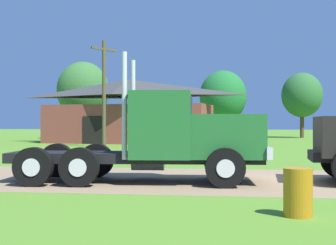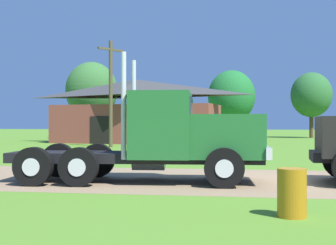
# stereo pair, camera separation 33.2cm
# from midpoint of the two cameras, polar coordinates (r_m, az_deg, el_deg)

# --- Properties ---
(ground_plane) EXTENTS (200.00, 200.00, 0.00)m
(ground_plane) POSITION_cam_midpoint_polar(r_m,az_deg,el_deg) (14.49, 11.70, -6.80)
(ground_plane) COLOR #558727
(dirt_track) EXTENTS (120.00, 6.47, 0.01)m
(dirt_track) POSITION_cam_midpoint_polar(r_m,az_deg,el_deg) (14.49, 11.70, -6.78)
(dirt_track) COLOR #917656
(dirt_track) RESTS_ON ground_plane
(truck_foreground_white) EXTENTS (7.48, 2.99, 3.63)m
(truck_foreground_white) POSITION_cam_midpoint_polar(r_m,az_deg,el_deg) (13.70, -0.41, -1.96)
(truck_foreground_white) COLOR black
(truck_foreground_white) RESTS_ON ground_plane
(steel_barrel) EXTENTS (0.53, 0.53, 0.88)m
(steel_barrel) POSITION_cam_midpoint_polar(r_m,az_deg,el_deg) (9.07, 14.22, -8.09)
(steel_barrel) COLOR #B27214
(steel_barrel) RESTS_ON ground_plane
(shed_building) EXTENTS (14.69, 7.19, 5.29)m
(shed_building) POSITION_cam_midpoint_polar(r_m,az_deg,el_deg) (39.80, -5.01, 1.25)
(shed_building) COLOR brown
(shed_building) RESTS_ON ground_plane
(utility_pole_far) EXTENTS (1.35, 1.90, 7.36)m
(utility_pole_far) POSITION_cam_midpoint_polar(r_m,az_deg,el_deg) (33.28, -7.93, 3.82)
(utility_pole_far) COLOR brown
(utility_pole_far) RESTS_ON ground_plane
(tree_left) EXTENTS (5.37, 5.37, 7.99)m
(tree_left) POSITION_cam_midpoint_polar(r_m,az_deg,el_deg) (50.31, -10.29, 3.79)
(tree_left) COLOR #513823
(tree_left) RESTS_ON ground_plane
(tree_mid) EXTENTS (5.08, 5.08, 7.33)m
(tree_mid) POSITION_cam_midpoint_polar(r_m,az_deg,el_deg) (51.99, 6.40, 3.12)
(tree_mid) COLOR #513823
(tree_mid) RESTS_ON ground_plane
(tree_right) EXTENTS (4.49, 4.49, 7.23)m
(tree_right) POSITION_cam_midpoint_polar(r_m,az_deg,el_deg) (55.05, 15.53, 3.17)
(tree_right) COLOR #513823
(tree_right) RESTS_ON ground_plane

